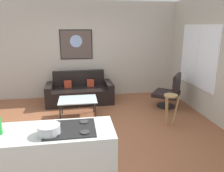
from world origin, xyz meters
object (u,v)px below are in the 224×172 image
(couch, at_px, (80,92))
(coffee_table, at_px, (78,101))
(armchair, at_px, (170,92))
(bar_stool, at_px, (170,103))
(mixing_bowl, at_px, (49,130))
(wall_painting, at_px, (76,44))

(couch, relative_size, coffee_table, 2.12)
(armchair, xyz_separation_m, bar_stool, (-0.43, -1.01, 0.09))
(coffee_table, relative_size, mixing_bowl, 3.40)
(armchair, relative_size, mixing_bowl, 3.52)
(armchair, bearing_deg, couch, 161.39)
(couch, height_order, wall_painting, wall_painting)
(couch, xyz_separation_m, bar_stool, (1.90, -1.80, 0.23))
(couch, bearing_deg, mixing_bowl, -95.80)
(coffee_table, bearing_deg, armchair, 6.87)
(mixing_bowl, relative_size, wall_painting, 0.28)
(couch, bearing_deg, wall_painting, 94.69)
(armchair, bearing_deg, bar_stool, -113.19)
(mixing_bowl, xyz_separation_m, wall_painting, (0.32, 4.07, 0.63))
(couch, relative_size, armchair, 2.05)
(couch, bearing_deg, bar_stool, -43.37)
(mixing_bowl, bearing_deg, couch, 84.20)
(coffee_table, bearing_deg, mixing_bowl, -97.10)
(armchair, height_order, bar_stool, armchair)
(armchair, relative_size, bar_stool, 1.31)
(wall_painting, bearing_deg, couch, -85.31)
(wall_painting, bearing_deg, mixing_bowl, -94.44)
(couch, bearing_deg, armchair, -18.61)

